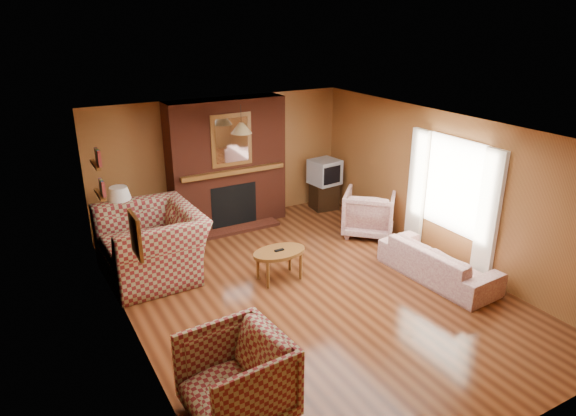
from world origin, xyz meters
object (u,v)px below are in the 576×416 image
coffee_table (279,254)px  floral_armchair (369,213)px  fireplace (227,165)px  table_lamp (120,206)px  floral_sofa (438,262)px  plaid_loveseat (152,244)px  crt_tv (325,172)px  plaid_armchair (236,378)px  side_table (125,243)px  tv_stand (324,196)px

coffee_table → floral_armchair: bearing=17.5°
fireplace → table_lamp: fireplace is taller
floral_sofa → table_lamp: size_ratio=2.67×
fireplace → plaid_loveseat: fireplace is taller
crt_tv → plaid_armchair: bearing=-131.5°
plaid_armchair → fireplace: bearing=153.4°
crt_tv → side_table: bearing=-175.3°
fireplace → tv_stand: size_ratio=4.44×
plaid_armchair → crt_tv: (4.00, 4.52, 0.34)m
floral_armchair → coffee_table: floral_armchair is taller
floral_sofa → crt_tv: crt_tv is taller
floral_sofa → table_lamp: bearing=49.0°
plaid_loveseat → tv_stand: (3.90, 1.15, -0.25)m
side_table → coffee_table: bearing=-45.0°
plaid_armchair → floral_armchair: (3.99, 3.01, -0.03)m
floral_armchair → coffee_table: 2.37m
floral_sofa → floral_armchair: 1.89m
fireplace → plaid_loveseat: size_ratio=1.49×
floral_sofa → floral_armchair: bearing=-8.0°
floral_armchair → table_lamp: 4.33m
plaid_loveseat → coffee_table: plaid_loveseat is taller
coffee_table → crt_tv: 3.20m
plaid_armchair → tv_stand: (4.00, 4.52, -0.18)m
fireplace → table_lamp: 2.18m
crt_tv → floral_armchair: bearing=-90.4°
plaid_loveseat → floral_sofa: bearing=57.2°
floral_sofa → table_lamp: (-4.00, 3.05, 0.66)m
floral_armchair → crt_tv: (0.01, 1.51, 0.38)m
plaid_loveseat → side_table: plaid_loveseat is taller
table_lamp → plaid_loveseat: bearing=-72.6°
crt_tv → table_lamp: bearing=-175.3°
coffee_table → plaid_armchair: bearing=-127.0°
floral_armchair → tv_stand: 1.52m
plaid_armchair → floral_sofa: plaid_armchair is taller
coffee_table → tv_stand: tv_stand is taller
floral_sofa → side_table: size_ratio=3.50×
side_table → tv_stand: same height
fireplace → coffee_table: (-0.22, -2.41, -0.77)m
floral_sofa → plaid_loveseat: bearing=55.3°
floral_sofa → crt_tv: bearing=-6.3°
plaid_loveseat → side_table: size_ratio=2.99×
plaid_loveseat → table_lamp: 0.93m
crt_tv → plaid_loveseat: bearing=-163.7°
table_lamp → crt_tv: table_lamp is taller
plaid_loveseat → table_lamp: bearing=-164.3°
floral_armchair → plaid_armchair: bearing=80.9°
tv_stand → crt_tv: 0.52m
table_lamp → fireplace: bearing=14.3°
fireplace → plaid_loveseat: 2.37m
plaid_armchair → side_table: 4.18m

